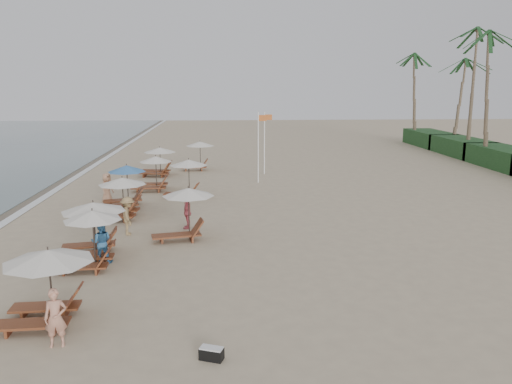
{
  "coord_description": "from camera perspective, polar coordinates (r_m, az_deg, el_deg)",
  "views": [
    {
      "loc": [
        -0.67,
        -16.97,
        6.52
      ],
      "look_at": [
        1.0,
        7.74,
        1.3
      ],
      "focal_mm": 35.7,
      "sensor_mm": 36.0,
      "label": 1
    }
  ],
  "objects": [
    {
      "name": "beachgoer_near",
      "position": [
        14.13,
        -21.53,
        -12.99
      ],
      "size": [
        0.61,
        0.44,
        1.54
      ],
      "primitive_type": "imported",
      "rotation": [
        0.0,
        0.0,
        0.13
      ],
      "color": "tan",
      "rests_on": "ground"
    },
    {
      "name": "beachgoer_mid_b",
      "position": [
        23.18,
        -14.15,
        -2.6
      ],
      "size": [
        0.91,
        1.24,
        1.72
      ],
      "primitive_type": "imported",
      "rotation": [
        0.0,
        0.0,
        1.84
      ],
      "color": "olive",
      "rests_on": "ground"
    },
    {
      "name": "lounger_station_3",
      "position": [
        26.13,
        -15.28,
        -0.74
      ],
      "size": [
        2.83,
        2.36,
        2.06
      ],
      "color": "brown",
      "rests_on": "ground"
    },
    {
      "name": "lounger_station_1",
      "position": [
        19.33,
        -18.31,
        -5.07
      ],
      "size": [
        2.4,
        2.08,
        2.14
      ],
      "color": "brown",
      "rests_on": "ground"
    },
    {
      "name": "beachgoer_far_a",
      "position": [
        23.68,
        -7.7,
        -2.28
      ],
      "size": [
        0.5,
        0.94,
        1.53
      ],
      "primitive_type": "imported",
      "rotation": [
        0.0,
        0.0,
        4.56
      ],
      "color": "#B84953",
      "rests_on": "ground"
    },
    {
      "name": "beachgoer_far_b",
      "position": [
        29.63,
        -16.34,
        0.4
      ],
      "size": [
        0.86,
        0.99,
        1.71
      ],
      "primitive_type": "imported",
      "rotation": [
        0.0,
        0.0,
        1.12
      ],
      "color": "tan",
      "rests_on": "ground"
    },
    {
      "name": "inland_station_1",
      "position": [
        30.18,
        -7.93,
        1.99
      ],
      "size": [
        2.7,
        2.24,
        2.22
      ],
      "color": "brown",
      "rests_on": "ground"
    },
    {
      "name": "flag_pole_near",
      "position": [
        34.32,
        0.31,
        5.4
      ],
      "size": [
        0.59,
        0.08,
        4.77
      ],
      "color": "silver",
      "rests_on": "ground"
    },
    {
      "name": "ground",
      "position": [
        18.19,
        -1.52,
        -9.11
      ],
      "size": [
        160.0,
        160.0,
        0.0
      ],
      "primitive_type": "plane",
      "color": "tan",
      "rests_on": "ground"
    },
    {
      "name": "lounger_station_5",
      "position": [
        32.69,
        -11.63,
        1.85
      ],
      "size": [
        2.62,
        2.06,
        2.15
      ],
      "color": "brown",
      "rests_on": "ground"
    },
    {
      "name": "flag_pole_far",
      "position": [
        37.71,
        1.01,
        5.86
      ],
      "size": [
        0.6,
        0.08,
        4.61
      ],
      "color": "silver",
      "rests_on": "ground"
    },
    {
      "name": "inland_station_2",
      "position": [
        39.82,
        -6.6,
        4.37
      ],
      "size": [
        2.72,
        2.24,
        2.22
      ],
      "color": "brown",
      "rests_on": "ground"
    },
    {
      "name": "duffel_bag",
      "position": [
        12.95,
        -5.01,
        -17.56
      ],
      "size": [
        0.63,
        0.47,
        0.32
      ],
      "color": "black",
      "rests_on": "ground"
    },
    {
      "name": "beachgoer_mid_a",
      "position": [
        19.85,
        -16.92,
        -5.39
      ],
      "size": [
        0.77,
        0.6,
        1.59
      ],
      "primitive_type": "imported",
      "rotation": [
        0.0,
        0.0,
        3.14
      ],
      "color": "teal",
      "rests_on": "ground"
    },
    {
      "name": "inland_station_0",
      "position": [
        21.84,
        -8.2,
        -1.98
      ],
      "size": [
        2.8,
        2.24,
        2.22
      ],
      "color": "brown",
      "rests_on": "ground"
    },
    {
      "name": "lounger_station_4",
      "position": [
        28.33,
        -14.74,
        0.31
      ],
      "size": [
        2.6,
        2.4,
        2.32
      ],
      "color": "brown",
      "rests_on": "ground"
    },
    {
      "name": "lounger_station_2",
      "position": [
        20.62,
        -18.28,
        -3.96
      ],
      "size": [
        2.79,
        2.45,
        2.15
      ],
      "color": "brown",
      "rests_on": "ground"
    },
    {
      "name": "lounger_station_0",
      "position": [
        15.35,
        -22.76,
        -9.53
      ],
      "size": [
        2.67,
        2.46,
        2.14
      ],
      "color": "brown",
      "rests_on": "ground"
    },
    {
      "name": "foam_line",
      "position": [
        29.67,
        -24.56,
        -1.86
      ],
      "size": [
        0.5,
        140.0,
        0.02
      ],
      "primitive_type": "cube",
      "color": "white",
      "rests_on": "ground"
    },
    {
      "name": "lounger_station_6",
      "position": [
        37.95,
        -11.08,
        3.33
      ],
      "size": [
        2.8,
        2.35,
        2.06
      ],
      "color": "brown",
      "rests_on": "ground"
    }
  ]
}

